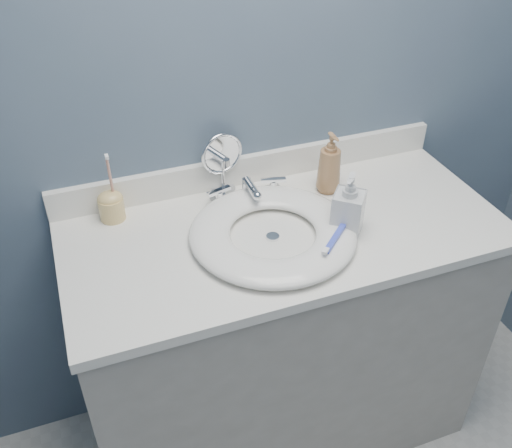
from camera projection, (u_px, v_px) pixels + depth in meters
name	position (u px, v px, depth m)	size (l,w,h in m)	color
back_wall	(251.00, 81.00, 1.59)	(2.20, 0.02, 2.40)	#4A5A6F
vanity_cabinet	(281.00, 340.00, 1.84)	(1.20, 0.55, 0.85)	#AAA39B
countertop	(285.00, 232.00, 1.58)	(1.22, 0.57, 0.03)	white
backsplash	(253.00, 168.00, 1.75)	(1.22, 0.02, 0.09)	white
basin	(273.00, 233.00, 1.53)	(0.45, 0.45, 0.04)	white
drain	(273.00, 237.00, 1.53)	(0.04, 0.04, 0.01)	silver
faucet	(248.00, 192.00, 1.67)	(0.25, 0.13, 0.07)	silver
makeup_mirror	(222.00, 160.00, 1.66)	(0.13, 0.07, 0.19)	silver
soap_bottle_amber	(330.00, 163.00, 1.67)	(0.07, 0.07, 0.19)	#9A6D45
soap_bottle_clear	(349.00, 204.00, 1.51)	(0.08, 0.08, 0.18)	silver
toothbrush_holder	(111.00, 205.00, 1.58)	(0.07, 0.07, 0.20)	#E5C072
toothbrush_lying	(336.00, 236.00, 1.47)	(0.14, 0.13, 0.02)	blue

